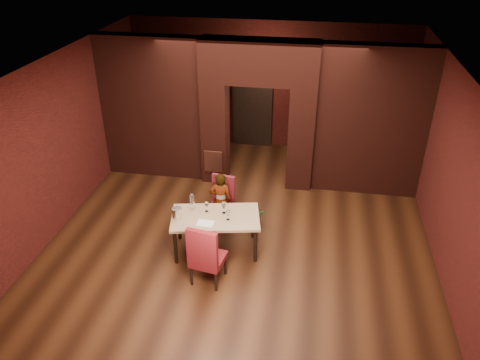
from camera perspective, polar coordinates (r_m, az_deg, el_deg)
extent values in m
plane|color=#422210|center=(9.13, 0.30, -6.12)|extent=(8.00, 8.00, 0.00)
cube|color=silver|center=(7.72, 0.36, 13.58)|extent=(7.00, 8.00, 0.04)
cube|color=maroon|center=(11.98, 3.55, 11.35)|extent=(7.00, 0.04, 3.20)
cube|color=maroon|center=(5.13, -7.43, -17.21)|extent=(7.00, 0.04, 3.20)
cube|color=maroon|center=(9.47, -21.11, 4.31)|extent=(0.04, 8.00, 3.20)
cube|color=maroon|center=(8.52, 24.22, 0.85)|extent=(0.04, 8.00, 3.20)
cube|color=maroon|center=(10.44, -3.03, 5.92)|extent=(0.55, 0.55, 2.30)
cube|color=maroon|center=(10.22, 7.47, 5.15)|extent=(0.55, 0.55, 2.30)
cube|color=maroon|center=(9.75, 2.35, 14.19)|extent=(2.45, 0.55, 0.90)
cube|color=maroon|center=(10.66, -10.61, 8.56)|extent=(2.28, 0.35, 3.20)
cube|color=maroon|center=(10.10, 15.70, 6.77)|extent=(2.28, 0.35, 3.20)
cube|color=#9D442D|center=(10.44, -3.29, 2.26)|extent=(0.40, 0.03, 0.50)
cube|color=black|center=(12.15, 1.54, 8.91)|extent=(0.90, 0.08, 2.10)
cube|color=black|center=(12.12, 1.51, 8.85)|extent=(1.02, 0.04, 2.22)
cube|color=tan|center=(8.45, -2.96, -6.48)|extent=(1.68, 1.15, 0.72)
cube|color=maroon|center=(9.01, -2.42, -2.81)|extent=(0.53, 0.53, 1.01)
cube|color=maroon|center=(7.69, -3.93, -8.79)|extent=(0.59, 0.59, 1.13)
imported|color=beige|center=(8.93, -2.38, -2.52)|extent=(0.44, 0.30, 1.17)
cube|color=white|center=(8.07, -4.26, -5.28)|extent=(0.29, 0.22, 0.00)
cylinder|color=silver|center=(8.19, -7.67, -4.05)|extent=(0.17, 0.17, 0.21)
cylinder|color=white|center=(8.38, -5.85, -2.63)|extent=(0.07, 0.07, 0.32)
imported|color=#386429|center=(9.16, 1.76, -4.48)|extent=(0.46, 0.44, 0.40)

